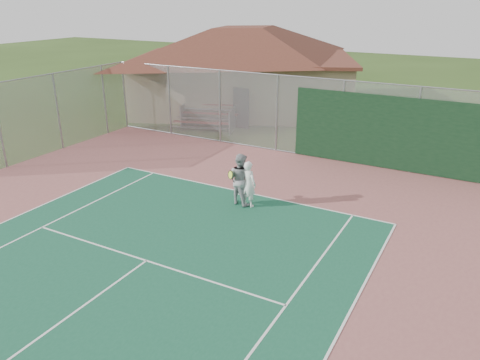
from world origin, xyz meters
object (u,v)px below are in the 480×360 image
at_px(clubhouse, 244,60).
at_px(player_grey_back, 240,180).
at_px(bleachers, 208,116).
at_px(player_white_front, 248,184).

distance_m(clubhouse, player_grey_back, 14.89).
height_order(clubhouse, player_grey_back, clubhouse).
xyz_separation_m(clubhouse, bleachers, (0.43, -4.92, -2.39)).
bearing_deg(player_white_front, player_grey_back, -0.76).
relative_size(bleachers, player_grey_back, 2.08).
relative_size(clubhouse, player_grey_back, 9.07).
xyz_separation_m(bleachers, player_white_front, (6.77, -8.17, 0.18)).
distance_m(clubhouse, player_white_front, 15.10).
xyz_separation_m(player_white_front, player_grey_back, (-0.32, 0.06, 0.09)).
relative_size(bleachers, player_white_front, 2.33).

